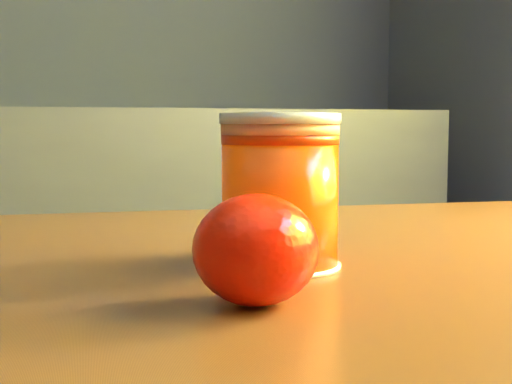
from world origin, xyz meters
name	(u,v)px	position (x,y,z in m)	size (l,w,h in m)	color
table	(341,383)	(0.94, 0.31, 0.67)	(1.07, 0.78, 0.76)	brown
juice_glass	(280,192)	(0.89, 0.30, 0.82)	(0.09, 0.09, 0.11)	#DC3E04
orange_front	(256,250)	(0.84, 0.20, 0.80)	(0.07, 0.07, 0.06)	#FF1C05
orange_back	(256,225)	(0.88, 0.34, 0.79)	(0.06, 0.06, 0.05)	#FF1C05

